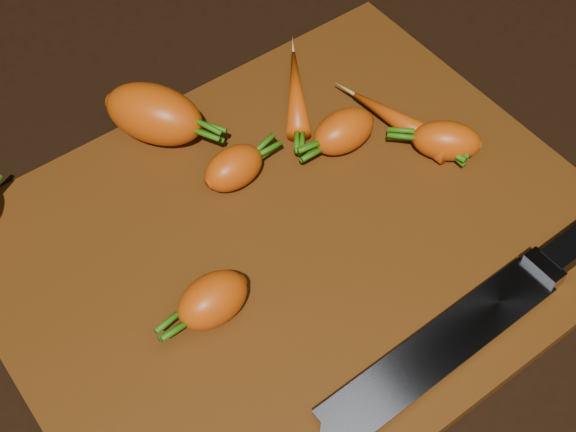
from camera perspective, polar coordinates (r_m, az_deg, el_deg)
ground at (r=0.70m, az=0.49°, el=-2.25°), size 2.00×2.00×0.01m
cutting_board at (r=0.69m, az=0.50°, el=-1.73°), size 0.50×0.40×0.01m
carrot_1 at (r=0.63m, az=-5.38°, el=-5.97°), size 0.06×0.04×0.04m
carrot_2 at (r=0.74m, az=-9.49°, el=7.17°), size 0.10×0.11×0.05m
carrot_3 at (r=0.73m, az=3.98°, el=6.04°), size 0.06×0.04×0.04m
carrot_4 at (r=0.70m, az=-3.88°, el=3.43°), size 0.06×0.04×0.04m
carrot_5 at (r=0.74m, az=11.21°, el=5.28°), size 0.07×0.07×0.04m
carrot_6 at (r=0.78m, az=0.57°, el=8.83°), size 0.08×0.10×0.02m
carrot_7 at (r=0.75m, az=8.02°, el=6.63°), size 0.05×0.11×0.03m
knife at (r=0.64m, az=12.16°, el=-8.10°), size 0.36×0.04×0.02m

